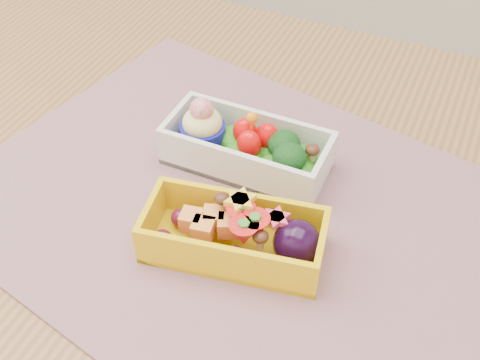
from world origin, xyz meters
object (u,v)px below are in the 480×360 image
at_px(bento_white, 246,147).
at_px(bento_yellow, 238,235).
at_px(placemat, 232,205).
at_px(table, 243,241).

xyz_separation_m(bento_white, bento_yellow, (0.05, -0.13, -0.00)).
bearing_deg(placemat, bento_white, 100.91).
distance_m(placemat, bento_white, 0.08).
height_order(table, bento_yellow, bento_yellow).
height_order(placemat, bento_white, bento_white).
height_order(table, bento_white, bento_white).
bearing_deg(bento_yellow, bento_white, 100.32).
bearing_deg(placemat, bento_yellow, -60.05).
bearing_deg(bento_white, placemat, -79.03).
height_order(placemat, bento_yellow, bento_yellow).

